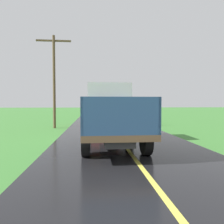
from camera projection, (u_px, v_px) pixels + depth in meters
banana_truck_near at (110, 113)px, 9.44m from camera, size 2.38×5.82×2.80m
banana_truck_far at (103, 108)px, 19.79m from camera, size 2.38×5.81×2.80m
utility_pole_roadside at (54, 77)px, 15.56m from camera, size 2.59×0.20×7.04m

